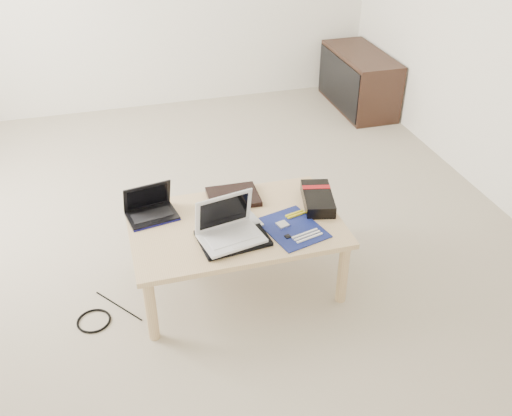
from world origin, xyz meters
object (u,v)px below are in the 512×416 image
object	(u,v)px
netbook	(151,209)
gpu_box	(318,199)
media_cabinet	(358,80)
white_laptop	(229,229)
coffee_table	(236,230)

from	to	relation	value
netbook	gpu_box	bearing A→B (deg)	-8.58
netbook	gpu_box	size ratio (longest dim) A/B	0.84
media_cabinet	white_laptop	distance (m)	2.81
white_laptop	media_cabinet	bearing A→B (deg)	52.02
coffee_table	netbook	size ratio (longest dim) A/B	3.87
coffee_table	gpu_box	distance (m)	0.49
coffee_table	white_laptop	world-z (taller)	white_laptop
media_cabinet	netbook	xyz separation A→B (m)	(-2.07, -1.89, 0.19)
media_cabinet	gpu_box	xyz separation A→B (m)	(-1.18, -2.02, 0.18)
coffee_table	white_laptop	distance (m)	0.19
coffee_table	netbook	distance (m)	0.46
coffee_table	media_cabinet	xyz separation A→B (m)	(1.66, 2.08, -0.10)
coffee_table	netbook	world-z (taller)	netbook
coffee_table	media_cabinet	bearing A→B (deg)	51.37
media_cabinet	gpu_box	size ratio (longest dim) A/B	2.67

